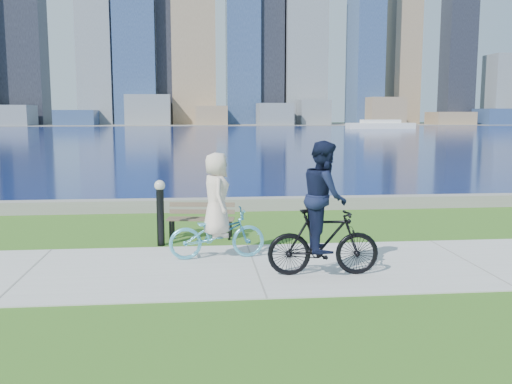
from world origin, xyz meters
TOP-DOWN VIEW (x-y plane):
  - ground at (0.00, 0.00)m, footprint 320.00×320.00m
  - concrete_path at (0.00, 0.00)m, footprint 80.00×3.50m
  - seawall at (0.00, 6.20)m, footprint 90.00×0.50m
  - bay_water at (0.00, 72.00)m, footprint 320.00×131.00m
  - far_shore at (0.00, 130.00)m, footprint 320.00×30.00m
  - city_skyline at (-3.97, 129.47)m, footprint 178.48×22.18m
  - ferry_far at (31.45, 90.01)m, footprint 11.94×3.41m
  - park_bench at (-0.95, 2.70)m, footprint 1.54×0.71m
  - bollard_lamp at (-1.80, 1.97)m, footprint 0.22×0.22m
  - cyclist_woman at (-0.66, 0.73)m, footprint 0.79×1.87m
  - cyclist_man at (1.10, -0.61)m, footprint 0.75×1.93m

SIDE VIEW (x-z plane):
  - ground at x=0.00m, z-range 0.00..0.00m
  - bay_water at x=0.00m, z-range 0.00..0.01m
  - concrete_path at x=0.00m, z-range 0.00..0.02m
  - far_shore at x=0.00m, z-range 0.00..0.12m
  - seawall at x=0.00m, z-range 0.00..0.35m
  - park_bench at x=-0.95m, z-range 0.09..0.85m
  - ferry_far at x=31.45m, z-range -0.14..1.48m
  - cyclist_woman at x=-0.66m, z-range -0.24..1.78m
  - bollard_lamp at x=-1.80m, z-range 0.10..1.49m
  - cyclist_man at x=1.10m, z-range -0.16..2.14m
  - city_skyline at x=-3.97m, z-range -14.11..61.89m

